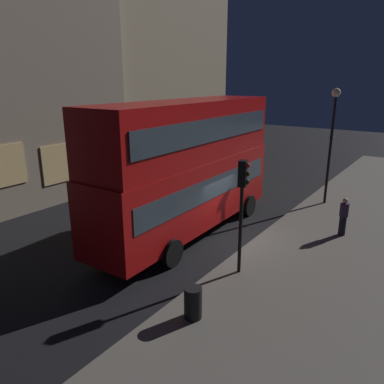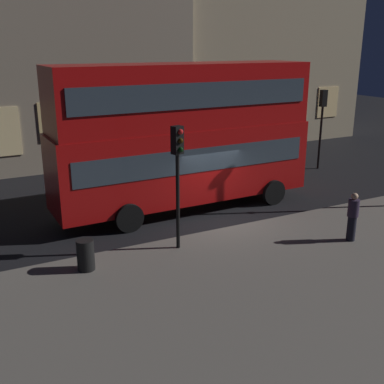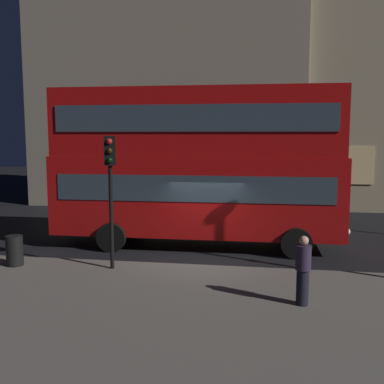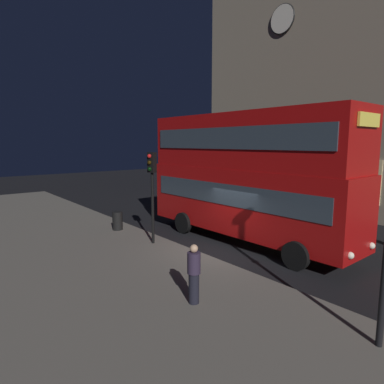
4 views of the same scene
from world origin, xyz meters
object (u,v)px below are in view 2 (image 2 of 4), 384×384
object	(u,v)px
litter_bin	(86,255)
traffic_light_far_side	(322,113)
double_decker_bus	(184,131)
pedestrian	(353,216)
traffic_light_near_kerb	(178,162)

from	to	relation	value
litter_bin	traffic_light_far_side	bearing A→B (deg)	23.79
double_decker_bus	pedestrian	bearing A→B (deg)	-60.43
traffic_light_near_kerb	litter_bin	distance (m)	3.86
double_decker_bus	traffic_light_far_side	distance (m)	9.58
pedestrian	litter_bin	distance (m)	8.63
double_decker_bus	traffic_light_near_kerb	xyz separation A→B (m)	(-1.99, -3.62, -0.21)
double_decker_bus	litter_bin	size ratio (longest dim) A/B	11.42
traffic_light_far_side	litter_bin	world-z (taller)	traffic_light_far_side
double_decker_bus	litter_bin	xyz separation A→B (m)	(-5.03, -3.78, -2.58)
traffic_light_near_kerb	double_decker_bus	bearing A→B (deg)	44.98
double_decker_bus	pedestrian	size ratio (longest dim) A/B	6.38
traffic_light_near_kerb	traffic_light_far_side	xyz separation A→B (m)	(11.23, 6.13, 0.03)
pedestrian	traffic_light_near_kerb	bearing A→B (deg)	-177.13
traffic_light_far_side	litter_bin	distance (m)	15.78
traffic_light_far_side	litter_bin	bearing A→B (deg)	26.91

